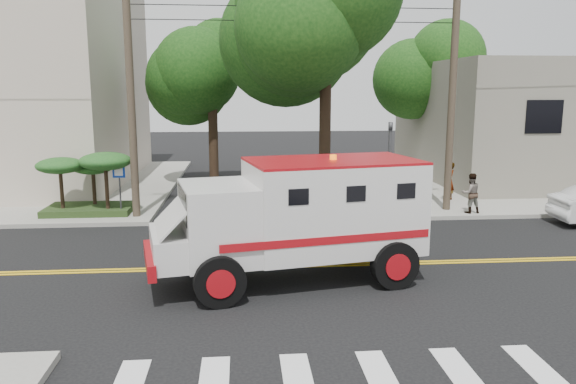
{
  "coord_description": "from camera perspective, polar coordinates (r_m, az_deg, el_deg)",
  "views": [
    {
      "loc": [
        -1.69,
        -14.73,
        4.79
      ],
      "look_at": [
        -0.24,
        2.57,
        1.6
      ],
      "focal_mm": 35.0,
      "sensor_mm": 36.0,
      "label": 1
    }
  ],
  "objects": [
    {
      "name": "utility_pole_left",
      "position": [
        21.1,
        -15.67,
        9.24
      ],
      "size": [
        0.28,
        0.28,
        9.0
      ],
      "primitive_type": "cylinder",
      "color": "#382D23",
      "rests_on": "ground"
    },
    {
      "name": "ground",
      "position": [
        15.58,
        1.69,
        -7.5
      ],
      "size": [
        100.0,
        100.0,
        0.0
      ],
      "primitive_type": "plane",
      "color": "black",
      "rests_on": "ground"
    },
    {
      "name": "palm_planter",
      "position": [
        22.34,
        -19.65,
        1.71
      ],
      "size": [
        3.52,
        2.63,
        2.36
      ],
      "color": "#1E3314",
      "rests_on": "sidewalk_nw"
    },
    {
      "name": "pedestrian_a",
      "position": [
        24.62,
        16.05,
        1.06
      ],
      "size": [
        0.7,
        0.68,
        1.62
      ],
      "primitive_type": "imported",
      "rotation": [
        0.0,
        0.0,
        3.85
      ],
      "color": "gray",
      "rests_on": "sidewalk_ne"
    },
    {
      "name": "pedestrian_b",
      "position": [
        22.34,
        18.07,
        -0.11
      ],
      "size": [
        0.77,
        0.61,
        1.52
      ],
      "primitive_type": "imported",
      "rotation": [
        0.0,
        0.0,
        3.2
      ],
      "color": "gray",
      "rests_on": "sidewalk_ne"
    },
    {
      "name": "traffic_signal",
      "position": [
        21.21,
        10.27,
        3.3
      ],
      "size": [
        0.15,
        0.18,
        3.6
      ],
      "color": "#3F3F42",
      "rests_on": "ground"
    },
    {
      "name": "utility_pole_right",
      "position": [
        22.4,
        16.33,
        9.26
      ],
      "size": [
        0.28,
        0.28,
        9.0
      ],
      "primitive_type": "cylinder",
      "color": "#382D23",
      "rests_on": "ground"
    },
    {
      "name": "building_right",
      "position": [
        33.27,
        25.52,
        6.58
      ],
      "size": [
        14.0,
        12.0,
        6.0
      ],
      "primitive_type": "cube",
      "color": "slate",
      "rests_on": "sidewalk_ne"
    },
    {
      "name": "sidewalk_nw",
      "position": [
        30.96,
        -27.14,
        0.5
      ],
      "size": [
        17.0,
        17.0,
        0.15
      ],
      "primitive_type": "cube",
      "color": "gray",
      "rests_on": "ground"
    },
    {
      "name": "accessibility_sign",
      "position": [
        21.66,
        -16.74,
        0.87
      ],
      "size": [
        0.45,
        0.1,
        2.02
      ],
      "color": "#3F3F42",
      "rests_on": "ground"
    },
    {
      "name": "tree_right",
      "position": [
        32.29,
        14.61,
        12.4
      ],
      "size": [
        4.8,
        4.5,
        8.2
      ],
      "color": "black",
      "rests_on": "ground"
    },
    {
      "name": "tree_left",
      "position": [
        26.55,
        -7.08,
        12.36
      ],
      "size": [
        4.48,
        4.2,
        7.7
      ],
      "color": "black",
      "rests_on": "ground"
    },
    {
      "name": "armored_truck",
      "position": [
        13.99,
        1.19,
        -2.18
      ],
      "size": [
        7.08,
        3.77,
        3.06
      ],
      "rotation": [
        0.0,
        0.0,
        0.2
      ],
      "color": "silver",
      "rests_on": "ground"
    },
    {
      "name": "sidewalk_ne",
      "position": [
        32.4,
        23.24,
        1.2
      ],
      "size": [
        17.0,
        17.0,
        0.15
      ],
      "primitive_type": "cube",
      "color": "gray",
      "rests_on": "ground"
    },
    {
      "name": "tree_main",
      "position": [
        21.39,
        5.24,
        16.84
      ],
      "size": [
        6.08,
        5.7,
        9.85
      ],
      "color": "black",
      "rests_on": "ground"
    }
  ]
}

